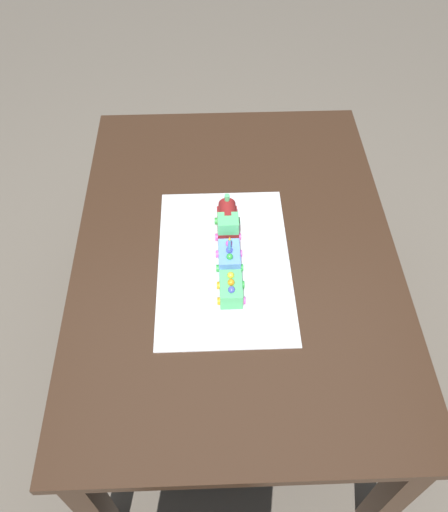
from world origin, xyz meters
TOP-DOWN VIEW (x-y plane):
  - ground_plane at (0.00, 0.00)m, footprint 8.00×8.00m
  - dining_table at (0.00, 0.00)m, footprint 1.40×1.00m
  - cake_board at (0.06, -0.04)m, footprint 0.60×0.40m
  - cake_locomotive at (-0.06, -0.02)m, footprint 0.14×0.08m
  - cake_car_caboose_sky_blue at (0.06, -0.02)m, footprint 0.10×0.08m
  - cake_car_flatbed_mint_green at (0.18, -0.02)m, footprint 0.10×0.08m
  - birthday_candle at (0.07, -0.02)m, footprint 0.01×0.01m

SIDE VIEW (x-z plane):
  - ground_plane at x=0.00m, z-range 0.00..0.00m
  - dining_table at x=0.00m, z-range 0.26..1.00m
  - cake_board at x=0.06m, z-range 0.74..0.74m
  - cake_car_caboose_sky_blue at x=0.06m, z-range 0.74..0.81m
  - cake_car_flatbed_mint_green at x=0.18m, z-range 0.74..0.81m
  - cake_locomotive at x=-0.06m, z-range 0.73..0.85m
  - birthday_candle at x=0.07m, z-range 0.81..0.87m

